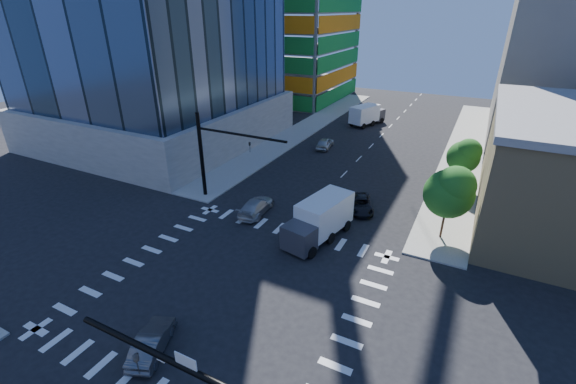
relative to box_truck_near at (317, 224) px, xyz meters
The scene contains 13 objects.
ground 9.44m from the box_truck_near, 107.42° to the right, with size 160.00×160.00×0.00m, color black.
road_markings 9.44m from the box_truck_near, 107.42° to the right, with size 20.00×20.00×0.01m, color silver.
sidewalk_ne 32.64m from the box_truck_near, 72.66° to the left, with size 5.00×60.00×0.15m, color gray.
sidewalk_nw 34.71m from the box_truck_near, 116.16° to the left, with size 5.00×60.00×0.15m, color gray.
signal_mast_nw 13.62m from the box_truck_near, 168.41° to the left, with size 10.20×0.40×9.00m.
tree_south 11.48m from the box_truck_near, 27.04° to the left, with size 4.16×4.16×6.82m.
tree_north 19.96m from the box_truck_near, 59.21° to the left, with size 3.54×3.52×5.78m.
car_nb_far 7.34m from the box_truck_near, 75.76° to the left, with size 2.19×4.75×1.32m, color black.
car_sb_near 7.51m from the box_truck_near, 166.84° to the left, with size 2.10×5.17×1.50m, color beige.
car_sb_mid 24.72m from the box_truck_near, 110.36° to the left, with size 1.81×4.49×1.53m, color #B9BDC2.
car_sb_cross 16.23m from the box_truck_near, 103.70° to the right, with size 1.49×4.26×1.40m, color #494A4E.
box_truck_near is the anchor object (origin of this frame).
box_truck_far 38.88m from the box_truck_near, 99.90° to the left, with size 4.89×7.13×3.44m.
Camera 1 is at (13.62, -18.03, 18.46)m, focal length 24.00 mm.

